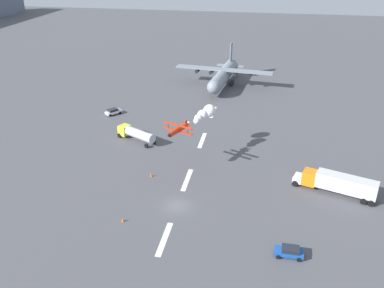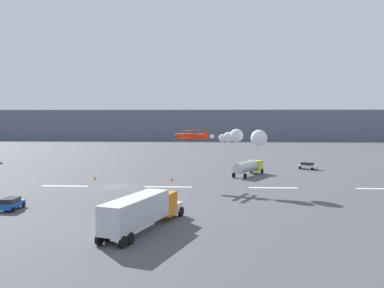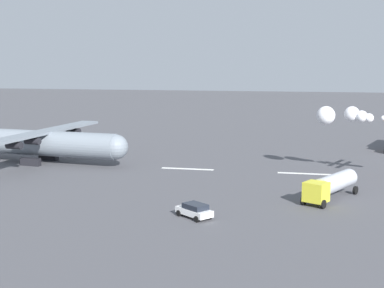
% 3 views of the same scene
% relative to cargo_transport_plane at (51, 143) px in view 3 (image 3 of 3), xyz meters
% --- Properties ---
extents(runway_stripe_5, '(8.00, 0.90, 0.01)m').
position_rel_cargo_transport_plane_xyz_m(runway_stripe_5, '(-39.54, -0.17, -3.37)').
color(runway_stripe_5, white).
rests_on(runway_stripe_5, ground).
extents(runway_stripe_6, '(8.00, 0.90, 0.01)m').
position_rel_cargo_transport_plane_xyz_m(runway_stripe_6, '(-22.06, -0.17, -3.37)').
color(runway_stripe_6, white).
rests_on(runway_stripe_6, ground).
extents(cargo_transport_plane, '(26.79, 30.31, 11.22)m').
position_rel_cargo_transport_plane_xyz_m(cargo_transport_plane, '(0.00, 0.00, 0.00)').
color(cargo_transport_plane, gray).
rests_on(cargo_transport_plane, ground).
extents(stunt_biplane_red, '(15.69, 8.77, 2.78)m').
position_rel_cargo_transport_plane_xyz_m(stunt_biplane_red, '(-45.63, -0.88, 5.06)').
color(stunt_biplane_red, red).
extents(fuel_tanker_truck, '(6.91, 9.87, 2.90)m').
position_rel_cargo_transport_plane_xyz_m(fuel_tanker_truck, '(-42.41, 14.38, -1.62)').
color(fuel_tanker_truck, yellow).
rests_on(fuel_tanker_truck, ground).
extents(airport_staff_sedan, '(4.34, 3.95, 1.52)m').
position_rel_cargo_transport_plane_xyz_m(airport_staff_sedan, '(-28.32, 25.08, -2.56)').
color(airport_staff_sedan, white).
rests_on(airport_staff_sedan, ground).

